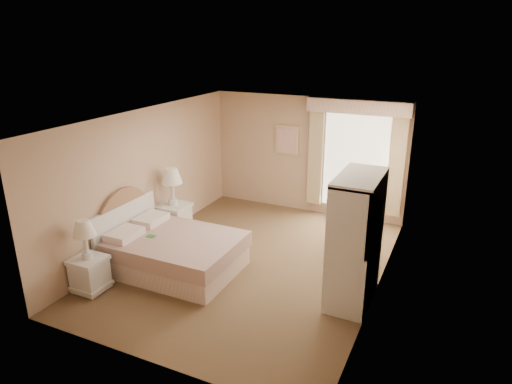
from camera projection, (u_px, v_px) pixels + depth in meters
The scene contains 9 objects.
room at pixel (251, 194), 7.39m from camera, with size 4.21×5.51×2.51m.
window at pixel (355, 158), 9.21m from camera, with size 2.05×0.22×2.51m.
framed_art at pixel (287, 140), 9.79m from camera, with size 0.52×0.04×0.62m.
bed at pixel (171, 250), 7.53m from camera, with size 2.07×1.55×1.38m.
nightstand_near at pixel (89, 265), 6.84m from camera, with size 0.47×0.47×1.15m.
nightstand_far at pixel (174, 211), 8.71m from camera, with size 0.55×0.55×1.34m.
round_table at pixel (352, 224), 8.29m from camera, with size 0.63×0.63×0.67m.
cafe_chair at pixel (355, 228), 8.03m from camera, with size 0.49×0.49×0.83m.
armoire at pixel (355, 250), 6.52m from camera, with size 0.57×1.15×1.91m.
Camera 1 is at (3.01, -6.28, 3.73)m, focal length 32.00 mm.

